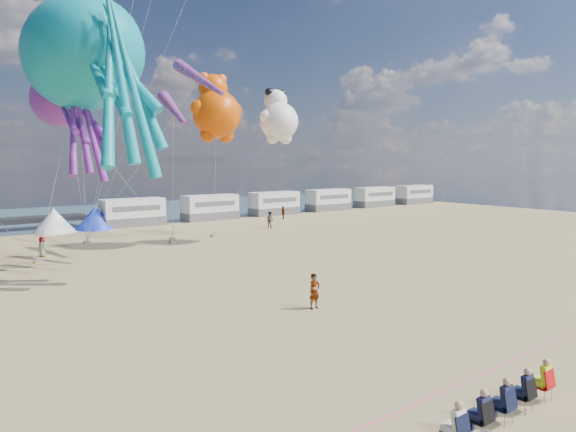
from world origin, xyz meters
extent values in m
plane|color=tan|center=(0.00, 0.00, 0.00)|extent=(120.00, 120.00, 0.00)
plane|color=#375769|center=(0.00, 55.00, 0.02)|extent=(120.00, 120.00, 0.00)
cube|color=silver|center=(6.00, 40.00, 1.50)|extent=(6.60, 2.50, 3.00)
cube|color=silver|center=(15.50, 40.00, 1.50)|extent=(6.60, 2.50, 3.00)
cube|color=silver|center=(25.00, 40.00, 1.50)|extent=(6.60, 2.50, 3.00)
cube|color=silver|center=(34.50, 40.00, 1.50)|extent=(6.60, 2.50, 3.00)
cube|color=silver|center=(44.00, 40.00, 1.50)|extent=(6.60, 2.50, 3.00)
cube|color=silver|center=(53.50, 40.00, 1.50)|extent=(6.60, 2.50, 3.00)
cone|color=white|center=(-2.00, 40.00, 1.20)|extent=(4.00, 4.00, 2.40)
cone|color=#1933CC|center=(2.00, 40.00, 1.20)|extent=(4.00, 4.00, 2.40)
cylinder|color=#F2338C|center=(0.00, -5.00, 0.02)|extent=(34.00, 0.03, 0.03)
imported|color=tan|center=(1.41, 4.26, 0.86)|extent=(0.63, 0.42, 1.73)
imported|color=#7F6659|center=(-5.94, 26.79, 0.75)|extent=(0.55, 0.65, 1.50)
imported|color=#7F6659|center=(16.84, 29.58, 0.87)|extent=(0.77, 0.97, 1.74)
imported|color=#7F6659|center=(23.11, 35.59, 0.78)|extent=(0.79, 1.11, 1.55)
cube|color=gray|center=(-6.67, 24.71, 0.11)|extent=(0.50, 0.35, 0.22)
cube|color=gray|center=(4.38, 26.59, 0.11)|extent=(0.50, 0.35, 0.22)
cube|color=gray|center=(9.11, 27.82, 0.11)|extent=(0.50, 0.35, 0.22)
cube|color=gray|center=(5.14, 28.24, 0.11)|extent=(0.50, 0.35, 0.22)
cube|color=gray|center=(-1.49, 31.08, 0.11)|extent=(0.50, 0.35, 0.22)
camera|label=1|loc=(-14.34, -14.14, 7.17)|focal=32.00mm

